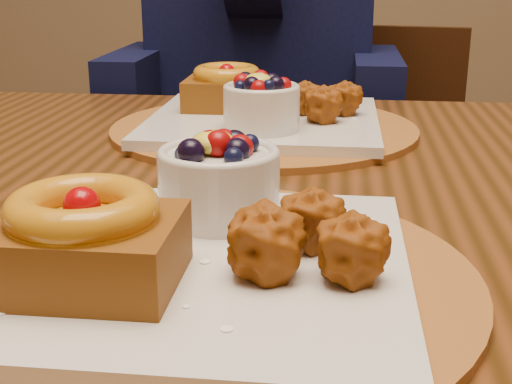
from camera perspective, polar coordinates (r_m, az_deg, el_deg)
dining_table at (r=0.71m, az=-1.28°, el=-5.39°), size 1.60×0.90×0.76m
place_setting_near at (r=0.47m, az=-5.30°, el=-4.29°), size 0.38×0.38×0.09m
place_setting_far at (r=0.88m, az=0.45°, el=6.27°), size 0.38×0.38×0.08m
chair_far at (r=1.61m, az=8.63°, el=-0.36°), size 0.46×0.46×0.82m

